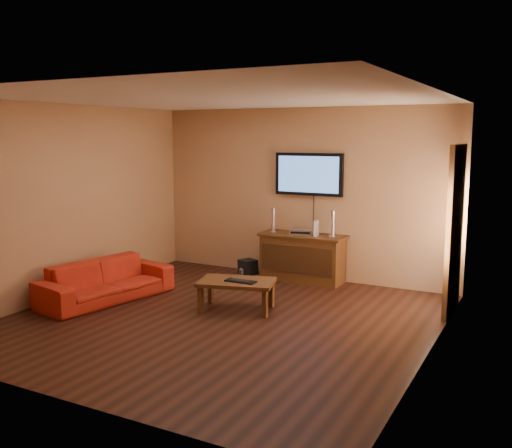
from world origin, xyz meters
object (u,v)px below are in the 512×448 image
Objects in this scene: coffee_table at (237,285)px; keyboard at (241,281)px; television at (309,174)px; bottle at (241,275)px; sofa at (106,274)px; speaker_right at (333,225)px; subwoofer at (248,267)px; media_console at (302,258)px; game_console at (316,228)px; speaker_left at (273,221)px; av_receiver at (302,232)px.

keyboard is at bearing -26.75° from coffee_table.
bottle is (-0.85, -0.66, -1.57)m from television.
speaker_right is at bearing -36.12° from sofa.
subwoofer is 0.45m from bottle.
sofa is 1.96m from keyboard.
subwoofer is at bearing -166.44° from television.
television reaches higher than media_console.
game_console is (0.23, -0.24, -0.80)m from television.
speaker_left is at bearing -154.79° from television.
speaker_right is at bearing 3.69° from media_console.
keyboard reaches higher than coffee_table.
speaker_right is 1.65m from subwoofer.
game_console is at bearing 23.38° from subwoofer.
speaker_left is 0.74m from game_console.
television is at bearing 25.21° from speaker_left.
av_receiver is 0.87× the size of keyboard.
speaker_right is (2.47, 2.27, 0.56)m from sofa.
av_receiver is at bearing 29.11° from bottle.
speaker_right reaches higher than bottle.
speaker_left is 1.59× the size of subwoofer.
media_console is 6.46× the size of bottle.
television reaches higher than speaker_left.
game_console is 0.59× the size of keyboard.
coffee_table is at bearing -113.48° from game_console.
subwoofer is (-0.94, -0.03, -0.66)m from av_receiver.
sofa is at bearing -128.96° from television.
av_receiver is 1.70× the size of bottle.
media_console reaches higher than subwoofer.
subwoofer is at bearing 179.53° from speaker_left.
speaker_left reaches higher than coffee_table.
speaker_right is (0.48, -0.19, -0.74)m from television.
keyboard is at bearing -67.18° from sofa.
speaker_left is at bearing 23.09° from subwoofer.
av_receiver reaches higher than media_console.
media_console is 0.74m from speaker_left.
coffee_table is 1.91m from speaker_left.
keyboard is (-0.07, -2.07, -1.25)m from television.
bottle is at bearing -160.25° from speaker_right.
speaker_left is 0.95× the size of keyboard.
bottle is at bearing -142.09° from television.
subwoofer is (-0.81, 1.79, -0.22)m from coffee_table.
media_console is at bearing -46.11° from av_receiver.
speaker_left is at bearing -22.55° from sofa.
av_receiver is 1.46× the size of subwoofer.
game_console reaches higher than av_receiver.
media_console is 1.20× the size of television.
speaker_left is at bearing 170.12° from av_receiver.
av_receiver is (0.48, 0.03, -0.14)m from speaker_left.
keyboard is (-0.05, -1.86, -0.37)m from av_receiver.
game_console is (0.23, -0.02, 0.49)m from media_console.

